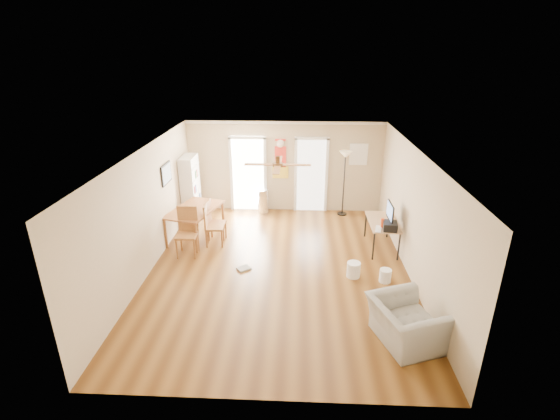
# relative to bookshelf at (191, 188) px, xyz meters

# --- Properties ---
(floor) EXTENTS (7.00, 7.00, 0.00)m
(floor) POSITION_rel_bookshelf_xyz_m (2.55, -2.73, -0.89)
(floor) COLOR brown
(floor) RESTS_ON ground
(ceiling) EXTENTS (5.50, 7.00, 0.00)m
(ceiling) POSITION_rel_bookshelf_xyz_m (2.55, -2.73, 1.71)
(ceiling) COLOR silver
(ceiling) RESTS_ON floor
(wall_back) EXTENTS (5.50, 0.04, 2.60)m
(wall_back) POSITION_rel_bookshelf_xyz_m (2.55, 0.77, 0.41)
(wall_back) COLOR beige
(wall_back) RESTS_ON floor
(wall_front) EXTENTS (5.50, 0.04, 2.60)m
(wall_front) POSITION_rel_bookshelf_xyz_m (2.55, -6.23, 0.41)
(wall_front) COLOR beige
(wall_front) RESTS_ON floor
(wall_left) EXTENTS (0.04, 7.00, 2.60)m
(wall_left) POSITION_rel_bookshelf_xyz_m (-0.20, -2.73, 0.41)
(wall_left) COLOR beige
(wall_left) RESTS_ON floor
(wall_right) EXTENTS (0.04, 7.00, 2.60)m
(wall_right) POSITION_rel_bookshelf_xyz_m (5.30, -2.73, 0.41)
(wall_right) COLOR beige
(wall_right) RESTS_ON floor
(crown_molding) EXTENTS (5.50, 7.00, 0.08)m
(crown_molding) POSITION_rel_bookshelf_xyz_m (2.55, -2.73, 1.67)
(crown_molding) COLOR white
(crown_molding) RESTS_ON wall_back
(kitchen_doorway) EXTENTS (0.90, 0.10, 2.10)m
(kitchen_doorway) POSITION_rel_bookshelf_xyz_m (1.50, 0.75, 0.16)
(kitchen_doorway) COLOR white
(kitchen_doorway) RESTS_ON wall_back
(bathroom_doorway) EXTENTS (0.80, 0.10, 2.10)m
(bathroom_doorway) POSITION_rel_bookshelf_xyz_m (3.30, 0.75, 0.16)
(bathroom_doorway) COLOR white
(bathroom_doorway) RESTS_ON wall_back
(wall_decal) EXTENTS (0.46, 0.03, 1.10)m
(wall_decal) POSITION_rel_bookshelf_xyz_m (2.43, 0.75, 0.66)
(wall_decal) COLOR red
(wall_decal) RESTS_ON wall_back
(ac_grille) EXTENTS (0.50, 0.04, 0.60)m
(ac_grille) POSITION_rel_bookshelf_xyz_m (4.60, 0.74, 0.81)
(ac_grille) COLOR white
(ac_grille) RESTS_ON wall_back
(framed_poster) EXTENTS (0.04, 0.66, 0.48)m
(framed_poster) POSITION_rel_bookshelf_xyz_m (-0.17, -1.33, 0.81)
(framed_poster) COLOR black
(framed_poster) RESTS_ON wall_left
(ceiling_fan) EXTENTS (1.24, 1.24, 0.20)m
(ceiling_fan) POSITION_rel_bookshelf_xyz_m (2.55, -3.03, 1.54)
(ceiling_fan) COLOR #593819
(ceiling_fan) RESTS_ON ceiling
(bookshelf) EXTENTS (0.52, 0.86, 1.78)m
(bookshelf) POSITION_rel_bookshelf_xyz_m (0.00, 0.00, 0.00)
(bookshelf) COLOR silver
(bookshelf) RESTS_ON floor
(dining_table) EXTENTS (1.31, 1.75, 0.78)m
(dining_table) POSITION_rel_bookshelf_xyz_m (0.40, -1.23, -0.50)
(dining_table) COLOR #A15D34
(dining_table) RESTS_ON floor
(dining_chair_right_a) EXTENTS (0.46, 0.46, 1.03)m
(dining_chair_right_a) POSITION_rel_bookshelf_xyz_m (0.95, -1.39, -0.38)
(dining_chair_right_a) COLOR brown
(dining_chair_right_a) RESTS_ON floor
(dining_chair_right_b) EXTENTS (0.46, 0.46, 1.03)m
(dining_chair_right_b) POSITION_rel_bookshelf_xyz_m (0.95, -1.59, -0.37)
(dining_chair_right_b) COLOR #A76535
(dining_chair_right_b) RESTS_ON floor
(dining_chair_near) EXTENTS (0.47, 0.47, 1.12)m
(dining_chair_near) POSITION_rel_bookshelf_xyz_m (0.43, -2.15, -0.33)
(dining_chair_near) COLOR #A46E34
(dining_chair_near) RESTS_ON floor
(trash_can) EXTENTS (0.34, 0.34, 0.70)m
(trash_can) POSITION_rel_bookshelf_xyz_m (1.94, 0.50, -0.54)
(trash_can) COLOR silver
(trash_can) RESTS_ON floor
(torchiere_lamp) EXTENTS (0.42, 0.42, 1.85)m
(torchiere_lamp) POSITION_rel_bookshelf_xyz_m (4.22, 0.48, 0.03)
(torchiere_lamp) COLOR black
(torchiere_lamp) RESTS_ON floor
(computer_desk) EXTENTS (0.64, 1.28, 0.69)m
(computer_desk) POSITION_rel_bookshelf_xyz_m (4.93, -1.58, -0.55)
(computer_desk) COLOR tan
(computer_desk) RESTS_ON floor
(imac) EXTENTS (0.24, 0.59, 0.55)m
(imac) POSITION_rel_bookshelf_xyz_m (5.02, -1.84, 0.07)
(imac) COLOR black
(imac) RESTS_ON computer_desk
(keyboard) EXTENTS (0.21, 0.40, 0.01)m
(keyboard) POSITION_rel_bookshelf_xyz_m (4.75, -2.03, -0.20)
(keyboard) COLOR silver
(keyboard) RESTS_ON computer_desk
(printer) EXTENTS (0.34, 0.38, 0.18)m
(printer) POSITION_rel_bookshelf_xyz_m (5.00, -2.05, -0.11)
(printer) COLOR black
(printer) RESTS_ON computer_desk
(orange_bottle) EXTENTS (0.07, 0.07, 0.21)m
(orange_bottle) POSITION_rel_bookshelf_xyz_m (4.85, -1.92, -0.10)
(orange_bottle) COLOR #E74214
(orange_bottle) RESTS_ON computer_desk
(wastebasket_a) EXTENTS (0.31, 0.31, 0.33)m
(wastebasket_a) POSITION_rel_bookshelf_xyz_m (4.13, -2.94, -0.73)
(wastebasket_a) COLOR white
(wastebasket_a) RESTS_ON floor
(wastebasket_b) EXTENTS (0.26, 0.26, 0.28)m
(wastebasket_b) POSITION_rel_bookshelf_xyz_m (4.75, -3.11, -0.75)
(wastebasket_b) COLOR white
(wastebasket_b) RESTS_ON floor
(floor_cloth) EXTENTS (0.34, 0.33, 0.04)m
(floor_cloth) POSITION_rel_bookshelf_xyz_m (1.79, -2.75, -0.87)
(floor_cloth) COLOR gray
(floor_cloth) RESTS_ON floor
(armchair) EXTENTS (1.27, 1.36, 0.72)m
(armchair) POSITION_rel_bookshelf_xyz_m (4.70, -4.92, -0.53)
(armchair) COLOR #9FA09A
(armchair) RESTS_ON floor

